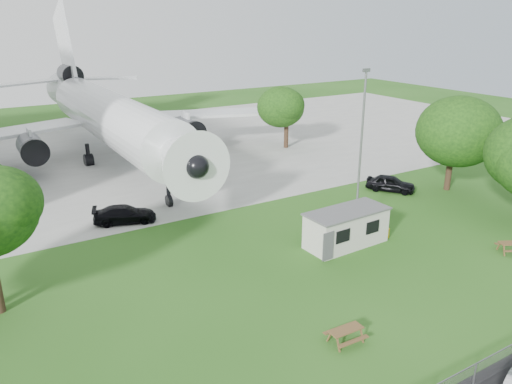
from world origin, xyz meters
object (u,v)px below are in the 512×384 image
picnic_west (345,342)px  picnic_east (511,252)px  airliner (108,114)px  site_cabin (346,228)px

picnic_west → picnic_east: bearing=7.7°
airliner → site_cabin: bearing=-75.7°
picnic_west → picnic_east: 16.65m
airliner → picnic_west: bearing=-89.5°
airliner → picnic_west: (0.36, -39.93, -5.27)m
airliner → picnic_east: 42.06m
airliner → site_cabin: size_ratio=7.02×
airliner → picnic_east: size_ratio=26.52×
picnic_east → picnic_west: bearing=-146.8°
airliner → picnic_west: airliner is taller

